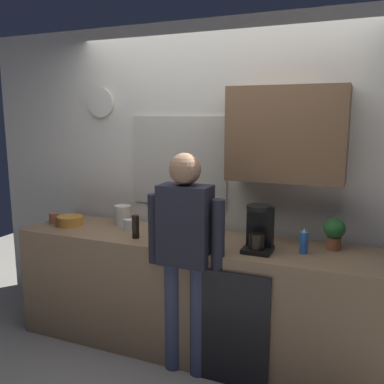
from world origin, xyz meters
The scene contains 15 objects.
ground_plane centered at (0.00, 0.00, 0.00)m, with size 8.00×8.00×0.00m, color #9E998E.
kitchen_counter centered at (0.00, 0.30, 0.46)m, with size 3.01×0.64×0.91m, color #937251.
dishwasher_panel centered at (0.34, -0.03, 0.41)m, with size 0.56×0.02×0.82m, color black.
back_wall_assembly centered at (0.07, 0.70, 1.36)m, with size 4.61×0.42×2.60m.
coffee_maker centered at (0.47, 0.22, 1.06)m, with size 0.20×0.20×0.33m.
bottle_clear_soda centered at (-0.05, 0.41, 1.05)m, with size 0.09×0.09×0.28m, color #2D8C33.
bottle_dark_sauce centered at (-0.49, 0.15, 1.00)m, with size 0.06×0.06×0.18m, color black.
bottle_green_wine centered at (0.19, 0.11, 1.06)m, with size 0.07×0.07×0.30m, color #195923.
cup_terracotta_mug centered at (-1.38, 0.28, 0.96)m, with size 0.08×0.08×0.09m, color #B26647.
cup_white_mug centered at (-0.65, 0.31, 0.96)m, with size 0.08×0.08×0.10m, color white.
mixing_bowl centered at (-1.20, 0.27, 0.95)m, with size 0.22×0.22×0.08m, color orange.
potted_plant centered at (0.95, 0.45, 1.04)m, with size 0.15×0.15×0.23m.
dish_soap centered at (0.76, 0.28, 0.99)m, with size 0.06×0.06×0.18m.
storage_canister centered at (-0.79, 0.46, 1.00)m, with size 0.14×0.14×0.17m, color silver.
person_at_sink centered at (0.00, 0.00, 0.95)m, with size 0.57×0.22×1.60m.
Camera 1 is at (1.11, -2.53, 1.84)m, focal length 38.80 mm.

